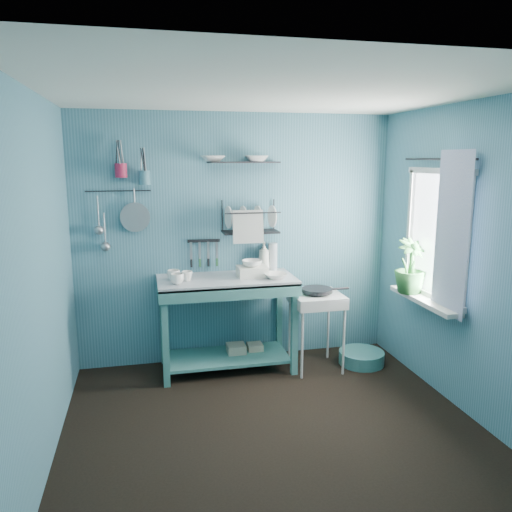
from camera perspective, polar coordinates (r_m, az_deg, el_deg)
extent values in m
plane|color=black|center=(4.08, 2.06, -19.15)|extent=(3.20, 3.20, 0.00)
plane|color=silver|center=(3.55, 2.35, 18.27)|extent=(3.20, 3.20, 0.00)
plane|color=#3E6E7F|center=(5.06, -2.18, 1.91)|extent=(3.20, 0.00, 3.20)
plane|color=#3E6E7F|center=(2.26, 12.15, -10.03)|extent=(3.20, 0.00, 3.20)
plane|color=#3E6E7F|center=(3.57, -23.53, -2.89)|extent=(0.00, 3.00, 3.00)
plane|color=#3E6E7F|center=(4.31, 23.23, -0.59)|extent=(0.00, 3.00, 3.00)
cube|color=#387670|center=(4.94, -3.35, -7.71)|extent=(1.35, 0.74, 0.93)
imported|color=white|center=(4.59, -9.02, -2.60)|extent=(0.12, 0.12, 0.10)
imported|color=white|center=(4.70, -7.88, -2.29)|extent=(0.14, 0.14, 0.09)
imported|color=white|center=(4.75, -9.39, -2.17)|extent=(0.17, 0.17, 0.10)
cube|color=silver|center=(4.83, -0.45, -1.78)|extent=(0.28, 0.22, 0.10)
imported|color=white|center=(4.81, -0.45, -0.85)|extent=(0.20, 0.19, 0.06)
imported|color=silver|center=(5.05, 0.90, -0.04)|extent=(0.11, 0.12, 0.30)
cylinder|color=#AEB9C2|center=(5.10, 1.94, -0.06)|extent=(0.09, 0.09, 0.28)
imported|color=white|center=(4.75, 2.24, -2.28)|extent=(0.22, 0.22, 0.05)
cube|color=beige|center=(5.01, 6.86, -8.52)|extent=(0.49, 0.49, 0.76)
cylinder|color=black|center=(4.89, 6.97, -3.88)|extent=(0.30, 0.30, 0.03)
cube|color=black|center=(4.97, -6.00, 1.75)|extent=(0.32, 0.03, 0.03)
cube|color=black|center=(4.92, -0.63, 4.50)|extent=(0.55, 0.25, 0.32)
cube|color=black|center=(4.90, -1.39, 10.66)|extent=(0.72, 0.28, 0.01)
imported|color=white|center=(4.85, -4.96, 10.86)|extent=(0.25, 0.25, 0.06)
imported|color=white|center=(4.93, 0.07, 11.15)|extent=(0.26, 0.26, 0.06)
cylinder|color=maroon|center=(4.83, -15.18, 9.42)|extent=(0.11, 0.11, 0.13)
cylinder|color=#396877|center=(4.83, -12.64, 8.73)|extent=(0.11, 0.11, 0.13)
cylinder|color=gray|center=(4.89, -13.65, 4.33)|extent=(0.28, 0.03, 0.28)
cylinder|color=gray|center=(4.91, -17.61, 4.83)|extent=(0.01, 0.01, 0.30)
cylinder|color=gray|center=(4.92, -16.92, 3.02)|extent=(0.01, 0.01, 0.30)
cylinder|color=black|center=(4.89, -15.48, 7.18)|extent=(0.60, 0.01, 0.01)
plane|color=white|center=(4.64, 19.99, 2.30)|extent=(0.00, 1.10, 1.10)
cube|color=beige|center=(4.72, 18.65, -4.82)|extent=(0.16, 0.95, 0.04)
plane|color=silver|center=(4.35, 21.43, 2.32)|extent=(0.00, 1.35, 1.35)
cylinder|color=black|center=(4.57, 20.06, 10.37)|extent=(0.02, 1.05, 0.02)
imported|color=#28652D|center=(4.80, 17.23, -1.10)|extent=(0.35, 0.35, 0.51)
cube|color=tan|center=(5.13, -2.27, -11.22)|extent=(0.18, 0.18, 0.22)
cube|color=tan|center=(5.19, -0.12, -11.02)|extent=(0.15, 0.15, 0.20)
cylinder|color=#3E7B7A|center=(5.29, 11.95, -11.28)|extent=(0.46, 0.46, 0.13)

